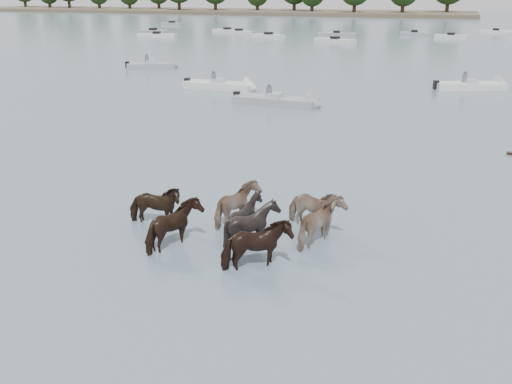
% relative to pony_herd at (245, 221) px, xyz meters
% --- Properties ---
extents(ground, '(400.00, 400.00, 0.00)m').
position_rel_pony_herd_xyz_m(ground, '(-0.31, -0.47, -0.56)').
color(ground, '#4C5F6D').
rests_on(ground, ground).
extents(shoreline, '(160.00, 30.00, 1.00)m').
position_rel_pony_herd_xyz_m(shoreline, '(-70.31, 149.53, -0.06)').
color(shoreline, '#4C4233').
rests_on(shoreline, ground).
extents(pony_herd, '(6.82, 4.46, 1.52)m').
position_rel_pony_herd_xyz_m(pony_herd, '(0.00, 0.00, 0.00)').
color(pony_herd, black).
rests_on(pony_herd, ground).
extents(motorboat_a, '(5.74, 1.60, 1.92)m').
position_rel_pony_herd_xyz_m(motorboat_a, '(-10.13, 23.27, -0.34)').
color(motorboat_a, silver).
rests_on(motorboat_a, ground).
extents(motorboat_b, '(5.96, 1.88, 1.92)m').
position_rel_pony_herd_xyz_m(motorboat_b, '(-4.46, 19.03, -0.34)').
color(motorboat_b, gray).
rests_on(motorboat_b, ground).
extents(motorboat_c, '(5.64, 3.50, 1.92)m').
position_rel_pony_herd_xyz_m(motorboat_c, '(7.07, 29.53, -0.34)').
color(motorboat_c, silver).
rests_on(motorboat_c, ground).
extents(motorboat_f, '(4.92, 3.59, 1.92)m').
position_rel_pony_herd_xyz_m(motorboat_f, '(-20.58, 31.66, -0.34)').
color(motorboat_f, gray).
rests_on(motorboat_f, ground).
extents(distant_flotilla, '(102.71, 29.49, 0.93)m').
position_rel_pony_herd_xyz_m(distant_flotilla, '(0.31, 72.27, -0.31)').
color(distant_flotilla, gray).
rests_on(distant_flotilla, ground).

